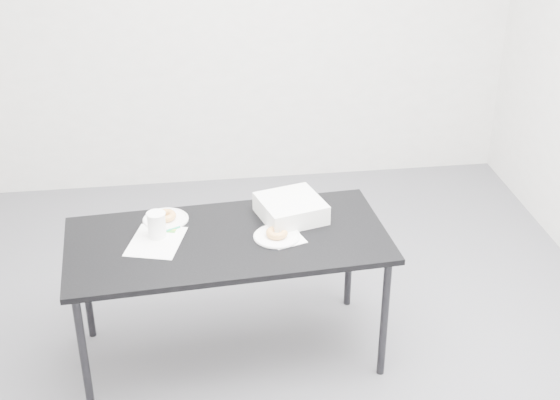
{
  "coord_description": "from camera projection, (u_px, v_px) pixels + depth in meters",
  "views": [
    {
      "loc": [
        -0.37,
        -3.28,
        2.65
      ],
      "look_at": [
        0.08,
        0.02,
        0.86
      ],
      "focal_mm": 50.0,
      "sensor_mm": 36.0,
      "label": 1
    }
  ],
  "objects": [
    {
      "name": "scorecard",
      "position": [
        156.0,
        241.0,
        3.74
      ],
      "size": [
        0.31,
        0.36,
        0.0
      ],
      "primitive_type": "cube",
      "rotation": [
        0.0,
        0.0,
        -0.28
      ],
      "color": "white",
      "rests_on": "table"
    },
    {
      "name": "logo_patch",
      "position": [
        171.0,
        230.0,
        3.83
      ],
      "size": [
        0.06,
        0.06,
        0.0
      ],
      "primitive_type": "cube",
      "rotation": [
        0.0,
        0.0,
        -0.28
      ],
      "color": "green",
      "rests_on": "scorecard"
    },
    {
      "name": "coffee_cup",
      "position": [
        157.0,
        225.0,
        3.75
      ],
      "size": [
        0.09,
        0.09,
        0.13
      ],
      "primitive_type": "cylinder",
      "color": "white",
      "rests_on": "table"
    },
    {
      "name": "donut_far",
      "position": [
        165.0,
        216.0,
        3.91
      ],
      "size": [
        0.13,
        0.13,
        0.04
      ],
      "primitive_type": "torus",
      "rotation": [
        0.0,
        0.0,
        -0.28
      ],
      "color": "#D28442",
      "rests_on": "plate_far"
    },
    {
      "name": "floor",
      "position": [
        266.0,
        345.0,
        4.16
      ],
      "size": [
        4.0,
        4.0,
        0.0
      ],
      "primitive_type": "plane",
      "color": "#48474C",
      "rests_on": "ground"
    },
    {
      "name": "wall_back",
      "position": [
        229.0,
        1.0,
        5.27
      ],
      "size": [
        4.0,
        0.02,
        2.7
      ],
      "primitive_type": "cube",
      "color": "silver",
      "rests_on": "floor"
    },
    {
      "name": "plate_far",
      "position": [
        166.0,
        219.0,
        3.92
      ],
      "size": [
        0.23,
        0.23,
        0.01
      ],
      "primitive_type": "cylinder",
      "color": "white",
      "rests_on": "table"
    },
    {
      "name": "donut_near",
      "position": [
        277.0,
        233.0,
        3.76
      ],
      "size": [
        0.12,
        0.12,
        0.04
      ],
      "primitive_type": "torus",
      "rotation": [
        0.0,
        0.0,
        0.17
      ],
      "color": "#D28442",
      "rests_on": "plate_near"
    },
    {
      "name": "table",
      "position": [
        228.0,
        247.0,
        3.79
      ],
      "size": [
        1.6,
        0.83,
        0.71
      ],
      "rotation": [
        0.0,
        0.0,
        0.07
      ],
      "color": "black",
      "rests_on": "floor"
    },
    {
      "name": "plate_near",
      "position": [
        277.0,
        236.0,
        3.77
      ],
      "size": [
        0.23,
        0.23,
        0.01
      ],
      "primitive_type": "cylinder",
      "color": "white",
      "rests_on": "napkin"
    },
    {
      "name": "pen",
      "position": [
        167.0,
        231.0,
        3.81
      ],
      "size": [
        0.13,
        0.07,
        0.01
      ],
      "primitive_type": "cylinder",
      "rotation": [
        0.0,
        1.57,
        0.47
      ],
      "color": "#0D9569",
      "rests_on": "scorecard"
    },
    {
      "name": "napkin",
      "position": [
        286.0,
        238.0,
        3.76
      ],
      "size": [
        0.2,
        0.2,
        0.0
      ],
      "primitive_type": "cube",
      "rotation": [
        0.0,
        0.0,
        0.31
      ],
      "color": "white",
      "rests_on": "table"
    },
    {
      "name": "cup_lid",
      "position": [
        283.0,
        202.0,
        4.08
      ],
      "size": [
        0.09,
        0.09,
        0.01
      ],
      "primitive_type": "cylinder",
      "color": "white",
      "rests_on": "table"
    },
    {
      "name": "bakery_box",
      "position": [
        291.0,
        208.0,
        3.92
      ],
      "size": [
        0.37,
        0.37,
        0.1
      ],
      "primitive_type": "cube",
      "rotation": [
        0.0,
        0.0,
        0.26
      ],
      "color": "silver",
      "rests_on": "table"
    }
  ]
}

